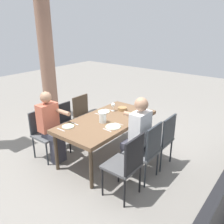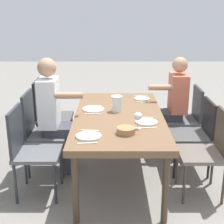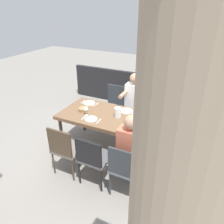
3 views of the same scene
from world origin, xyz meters
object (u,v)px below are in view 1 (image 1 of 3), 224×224
at_px(plate_3, 139,113).
at_px(water_pitcher, 103,118).
at_px(chair_west_south, 127,163).
at_px(chair_west_north, 45,131).
at_px(diner_man_white, 51,125).
at_px(plate_1, 113,127).
at_px(diner_woman_green, 136,135).
at_px(chair_mid_north, 67,122).
at_px(chair_mid_south, 147,149).
at_px(chair_east_south, 162,137).
at_px(plate_2, 104,112).
at_px(chair_east_north, 85,114).
at_px(bread_basket, 122,109).
at_px(plate_0, 68,126).
at_px(wine_glass_2, 113,105).
at_px(stone_column_centre, 47,57).
at_px(dining_table, 107,123).

height_order(plate_3, water_pitcher, water_pitcher).
distance_m(chair_west_south, plate_3, 1.43).
distance_m(chair_west_north, diner_man_white, 0.26).
bearing_deg(plate_1, diner_woman_green, -84.68).
distance_m(chair_mid_north, chair_mid_south, 1.78).
bearing_deg(chair_west_north, chair_east_south, -60.13).
relative_size(chair_west_south, diner_man_white, 0.77).
relative_size(chair_west_north, plate_2, 3.83).
height_order(chair_west_north, plate_1, chair_west_north).
distance_m(chair_mid_south, chair_east_north, 1.85).
bearing_deg(plate_2, chair_west_south, -128.04).
relative_size(plate_2, bread_basket, 1.33).
bearing_deg(chair_east_north, chair_west_south, -119.83).
bearing_deg(diner_woman_green, diner_man_white, 110.51).
bearing_deg(diner_woman_green, chair_mid_south, -90.88).
distance_m(chair_west_south, plate_0, 1.21).
relative_size(chair_mid_south, water_pitcher, 5.44).
height_order(chair_mid_north, chair_east_north, chair_east_north).
distance_m(chair_mid_north, bread_basket, 1.11).
distance_m(diner_man_white, water_pitcher, 0.90).
bearing_deg(wine_glass_2, plate_3, -65.20).
height_order(stone_column_centre, bread_basket, stone_column_centre).
xyz_separation_m(diner_man_white, plate_0, (0.04, -0.39, 0.08)).
bearing_deg(chair_west_north, water_pitcher, -59.44).
bearing_deg(plate_1, dining_table, 56.81).
bearing_deg(chair_mid_south, plate_3, 38.93).
bearing_deg(chair_east_north, plate_3, -77.52).
height_order(chair_west_south, chair_mid_north, chair_west_south).
xyz_separation_m(chair_east_south, stone_column_centre, (0.36, 3.37, 0.99)).
distance_m(chair_mid_north, diner_man_white, 0.58).
bearing_deg(dining_table, chair_west_south, -126.86).
xyz_separation_m(chair_west_north, plate_0, (0.04, -0.59, 0.24)).
bearing_deg(chair_mid_north, chair_west_north, 179.75).
distance_m(dining_table, plate_0, 0.70).
bearing_deg(water_pitcher, chair_mid_north, 90.94).
relative_size(diner_woman_green, stone_column_centre, 0.43).
height_order(chair_west_north, chair_west_south, chair_west_south).
distance_m(plate_3, bread_basket, 0.34).
bearing_deg(chair_east_south, wine_glass_2, 87.33).
distance_m(chair_mid_south, plate_1, 0.65).
distance_m(chair_east_south, bread_basket, 0.99).
bearing_deg(chair_mid_south, diner_woman_green, 89.12).
xyz_separation_m(chair_mid_north, diner_woman_green, (0.00, -1.59, 0.21)).
bearing_deg(plate_2, chair_mid_south, -108.47).
xyz_separation_m(dining_table, plate_0, (-0.63, 0.30, 0.07)).
distance_m(plate_0, plate_3, 1.37).
xyz_separation_m(chair_east_north, chair_east_south, (0.00, -1.78, 0.01)).
relative_size(chair_west_south, water_pitcher, 5.55).
height_order(chair_mid_north, plate_3, chair_mid_north).
xyz_separation_m(chair_east_north, diner_man_white, (-1.02, -0.20, 0.16)).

